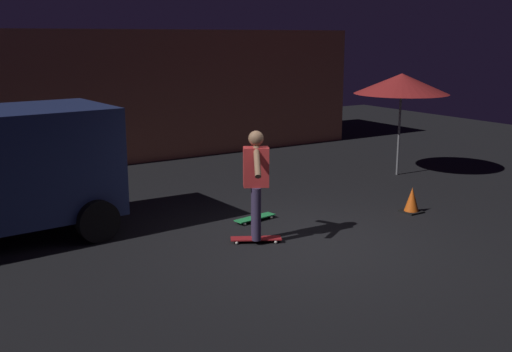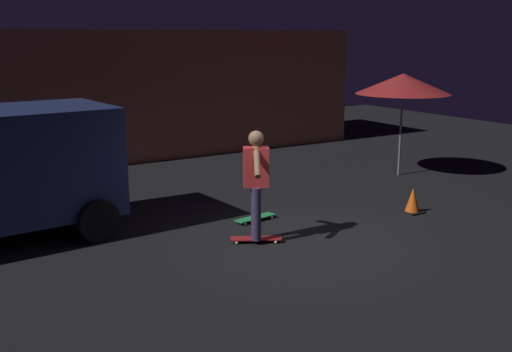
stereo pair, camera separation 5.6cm
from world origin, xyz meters
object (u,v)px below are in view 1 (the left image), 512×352
(skater, at_px, (256,177))
(traffic_cone, at_px, (412,201))
(patio_umbrella, at_px, (402,84))
(skateboard_spare, at_px, (255,218))
(skateboard_ridden, at_px, (256,239))

(skater, bearing_deg, traffic_cone, -2.37)
(patio_umbrella, xyz_separation_m, skateboard_spare, (-4.68, -1.28, -2.02))
(skateboard_ridden, relative_size, skateboard_spare, 0.97)
(patio_umbrella, relative_size, skateboard_spare, 2.87)
(traffic_cone, bearing_deg, skater, 177.63)
(skateboard_ridden, bearing_deg, traffic_cone, -2.37)
(patio_umbrella, distance_m, skateboard_ridden, 6.05)
(skater, bearing_deg, skateboard_spare, 58.30)
(patio_umbrella, bearing_deg, skater, -157.14)
(patio_umbrella, xyz_separation_m, skater, (-5.26, -2.22, -1.04))
(patio_umbrella, height_order, skater, patio_umbrella)
(skateboard_ridden, relative_size, traffic_cone, 1.70)
(patio_umbrella, bearing_deg, skateboard_ridden, -157.14)
(skateboard_spare, distance_m, traffic_cone, 2.88)
(skateboard_spare, height_order, traffic_cone, traffic_cone)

